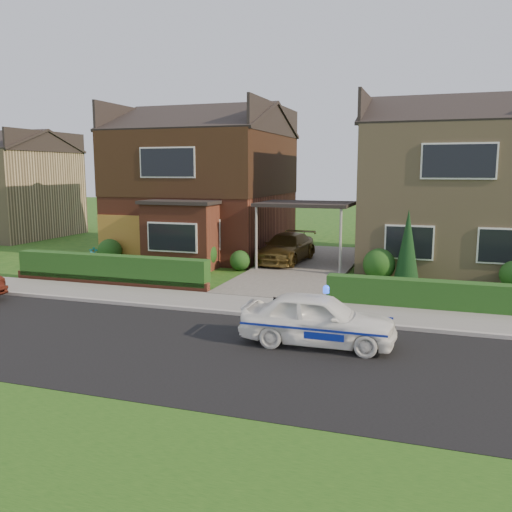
% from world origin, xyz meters
% --- Properties ---
extents(ground, '(120.00, 120.00, 0.00)m').
position_xyz_m(ground, '(0.00, 0.00, 0.00)').
color(ground, '#1A4813').
rests_on(ground, ground).
extents(road, '(60.00, 6.00, 0.02)m').
position_xyz_m(road, '(0.00, 0.00, 0.00)').
color(road, black).
rests_on(road, ground).
extents(kerb, '(60.00, 0.16, 0.12)m').
position_xyz_m(kerb, '(0.00, 3.05, 0.06)').
color(kerb, '#9E9993').
rests_on(kerb, ground).
extents(sidewalk, '(60.00, 2.00, 0.10)m').
position_xyz_m(sidewalk, '(0.00, 4.10, 0.05)').
color(sidewalk, slate).
rests_on(sidewalk, ground).
extents(grass_verge, '(60.00, 4.00, 0.01)m').
position_xyz_m(grass_verge, '(0.00, -5.00, 0.00)').
color(grass_verge, '#1A4813').
rests_on(grass_verge, ground).
extents(driveway, '(3.80, 12.00, 0.12)m').
position_xyz_m(driveway, '(0.00, 11.00, 0.06)').
color(driveway, '#666059').
rests_on(driveway, ground).
extents(house_left, '(7.50, 9.53, 7.25)m').
position_xyz_m(house_left, '(-5.78, 13.90, 3.81)').
color(house_left, brown).
rests_on(house_left, ground).
extents(house_right, '(7.50, 8.06, 7.25)m').
position_xyz_m(house_right, '(5.80, 13.99, 3.66)').
color(house_right, '#9D8660').
rests_on(house_right, ground).
extents(carport_link, '(3.80, 3.00, 2.77)m').
position_xyz_m(carport_link, '(0.00, 10.95, 2.66)').
color(carport_link, black).
rests_on(carport_link, ground).
extents(garage_door, '(2.20, 0.10, 2.10)m').
position_xyz_m(garage_door, '(-8.25, 9.96, 1.05)').
color(garage_door, olive).
rests_on(garage_door, ground).
extents(dwarf_wall, '(7.70, 0.25, 0.36)m').
position_xyz_m(dwarf_wall, '(-5.80, 5.30, 0.18)').
color(dwarf_wall, brown).
rests_on(dwarf_wall, ground).
extents(hedge_left, '(7.50, 0.55, 0.90)m').
position_xyz_m(hedge_left, '(-5.80, 5.45, 0.00)').
color(hedge_left, '#133D16').
rests_on(hedge_left, ground).
extents(hedge_right, '(7.50, 0.55, 0.80)m').
position_xyz_m(hedge_right, '(5.80, 5.35, 0.00)').
color(hedge_right, '#133D16').
rests_on(hedge_right, ground).
extents(shrub_left_far, '(1.08, 1.08, 1.08)m').
position_xyz_m(shrub_left_far, '(-8.50, 9.50, 0.54)').
color(shrub_left_far, '#133D16').
rests_on(shrub_left_far, ground).
extents(shrub_left_mid, '(1.32, 1.32, 1.32)m').
position_xyz_m(shrub_left_mid, '(-4.00, 9.30, 0.66)').
color(shrub_left_mid, '#133D16').
rests_on(shrub_left_mid, ground).
extents(shrub_left_near, '(0.84, 0.84, 0.84)m').
position_xyz_m(shrub_left_near, '(-2.40, 9.60, 0.42)').
color(shrub_left_near, '#133D16').
rests_on(shrub_left_near, ground).
extents(shrub_right_near, '(1.20, 1.20, 1.20)m').
position_xyz_m(shrub_right_near, '(3.20, 9.40, 0.60)').
color(shrub_right_near, '#133D16').
rests_on(shrub_right_near, ground).
extents(conifer_a, '(0.90, 0.90, 2.60)m').
position_xyz_m(conifer_a, '(4.20, 9.20, 1.30)').
color(conifer_a, black).
rests_on(conifer_a, ground).
extents(neighbour_left, '(6.50, 7.00, 5.20)m').
position_xyz_m(neighbour_left, '(-20.00, 16.00, 2.60)').
color(neighbour_left, '#9D8660').
rests_on(neighbour_left, ground).
extents(police_car, '(3.34, 3.66, 1.40)m').
position_xyz_m(police_car, '(2.61, 1.20, 0.62)').
color(police_car, white).
rests_on(police_car, ground).
extents(driveway_car, '(2.01, 4.30, 1.22)m').
position_xyz_m(driveway_car, '(-1.00, 11.69, 0.73)').
color(driveway_car, brown).
rests_on(driveway_car, driveway).
extents(potted_plant_a, '(0.46, 0.39, 0.73)m').
position_xyz_m(potted_plant_a, '(-9.00, 9.00, 0.37)').
color(potted_plant_a, gray).
rests_on(potted_plant_a, ground).
extents(potted_plant_b, '(0.51, 0.51, 0.72)m').
position_xyz_m(potted_plant_b, '(-2.81, 6.00, 0.36)').
color(potted_plant_b, gray).
rests_on(potted_plant_b, ground).
extents(potted_plant_c, '(0.46, 0.46, 0.73)m').
position_xyz_m(potted_plant_c, '(-5.93, 6.47, 0.37)').
color(potted_plant_c, gray).
rests_on(potted_plant_c, ground).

